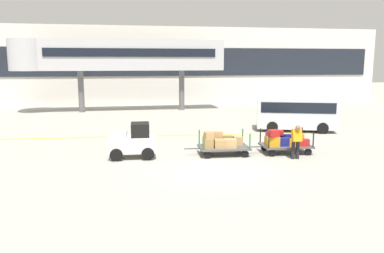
{
  "coord_description": "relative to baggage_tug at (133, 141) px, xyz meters",
  "views": [
    {
      "loc": [
        -3.83,
        -14.6,
        4.26
      ],
      "look_at": [
        -0.23,
        4.58,
        1.03
      ],
      "focal_mm": 36.43,
      "sensor_mm": 36.0,
      "label": 1
    }
  ],
  "objects": [
    {
      "name": "baggage_cart_middle",
      "position": [
        7.05,
        -0.41,
        -0.2
      ],
      "size": [
        3.04,
        1.52,
        1.19
      ],
      "color": "#4C4C4F",
      "rests_on": "ground_plane"
    },
    {
      "name": "baggage_tug",
      "position": [
        0.0,
        0.0,
        0.0
      ],
      "size": [
        2.16,
        1.33,
        1.58
      ],
      "color": "white",
      "rests_on": "ground_plane"
    },
    {
      "name": "terminal_building",
      "position": [
        3.28,
        23.27,
        3.15
      ],
      "size": [
        48.27,
        2.51,
        7.8
      ],
      "color": "silver",
      "rests_on": "ground_plane"
    },
    {
      "name": "ground_plane",
      "position": [
        3.28,
        -2.71,
        -0.75
      ],
      "size": [
        120.0,
        120.0,
        0.0
      ],
      "primitive_type": "plane",
      "color": "#9E9B91"
    },
    {
      "name": "shuttle_van",
      "position": [
        10.32,
        5.24,
        0.48
      ],
      "size": [
        5.16,
        3.36,
        2.1
      ],
      "color": "silver",
      "rests_on": "ground_plane"
    },
    {
      "name": "apron_lead_line",
      "position": [
        2.49,
        4.98,
        -0.75
      ],
      "size": [
        19.82,
        1.54,
        0.01
      ],
      "primitive_type": "cube",
      "rotation": [
        0.0,
        0.0,
        -0.07
      ],
      "color": "yellow",
      "rests_on": "ground_plane"
    },
    {
      "name": "jet_bridge",
      "position": [
        -1.08,
        17.28,
        4.05
      ],
      "size": [
        17.99,
        3.0,
        6.15
      ],
      "color": "#B7B7BC",
      "rests_on": "ground_plane"
    },
    {
      "name": "baggage_handler",
      "position": [
        7.08,
        -1.61,
        0.11
      ],
      "size": [
        0.45,
        0.47,
        1.56
      ],
      "color": "black",
      "rests_on": "ground_plane"
    },
    {
      "name": "baggage_cart_lead",
      "position": [
        4.06,
        -0.2,
        -0.19
      ],
      "size": [
        3.04,
        1.52,
        1.15
      ],
      "color": "#4C4C4F",
      "rests_on": "ground_plane"
    }
  ]
}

